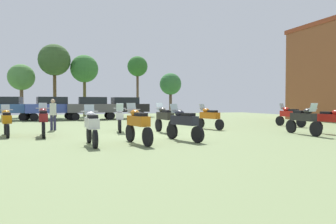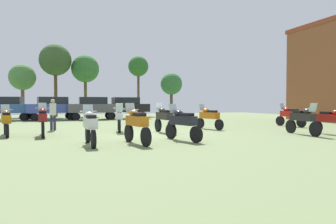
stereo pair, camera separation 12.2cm
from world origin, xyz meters
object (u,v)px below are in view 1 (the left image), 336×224
(motorcycle_1, at_px, (184,123))
(motorcycle_12, at_px, (92,125))
(car_1, at_px, (125,106))
(car_2, at_px, (6,107))
(tree_1, at_px, (137,67))
(motorcycle_5, at_px, (332,120))
(motorcycle_7, at_px, (120,118))
(car_5, at_px, (92,106))
(car_4, at_px, (52,107))
(motorcycle_2, at_px, (138,124))
(motorcycle_8, at_px, (6,121))
(tree_3, at_px, (21,78))
(motorcycle_13, at_px, (290,115))
(tree_5, at_px, (171,84))
(tree_4, at_px, (54,60))
(person_1, at_px, (53,112))
(motorcycle_4, at_px, (209,117))
(tree_6, at_px, (84,69))
(motorcycle_9, at_px, (165,118))
(motorcycle_3, at_px, (303,119))
(motorcycle_6, at_px, (43,120))

(motorcycle_1, height_order, motorcycle_12, motorcycle_1)
(car_1, xyz_separation_m, car_2, (-10.09, 0.22, 0.00))
(tree_1, bearing_deg, motorcycle_5, -82.14)
(motorcycle_5, xyz_separation_m, tree_1, (-3.37, 24.42, 4.99))
(motorcycle_7, height_order, car_5, car_5)
(car_4, bearing_deg, car_2, 71.04)
(motorcycle_2, relative_size, motorcycle_8, 0.99)
(car_5, bearing_deg, motorcycle_5, -150.98)
(motorcycle_7, relative_size, tree_3, 0.39)
(motorcycle_5, distance_m, motorcycle_7, 10.42)
(car_1, height_order, tree_1, tree_1)
(motorcycle_13, bearing_deg, tree_1, 93.32)
(motorcycle_8, height_order, tree_1, tree_1)
(motorcycle_2, bearing_deg, tree_5, 57.11)
(tree_4, relative_size, tree_5, 1.52)
(tree_3, bearing_deg, person_1, -78.97)
(tree_1, xyz_separation_m, tree_3, (-12.46, -0.35, -1.61))
(motorcycle_4, height_order, motorcycle_12, motorcycle_12)
(person_1, height_order, tree_4, tree_4)
(car_4, height_order, tree_5, tree_5)
(tree_5, xyz_separation_m, tree_6, (-10.21, 0.23, 1.50))
(motorcycle_9, height_order, tree_1, tree_1)
(tree_4, xyz_separation_m, tree_5, (13.34, 0.22, -2.28))
(motorcycle_7, xyz_separation_m, tree_5, (9.93, 19.38, 3.02))
(motorcycle_13, distance_m, car_2, 22.30)
(motorcycle_3, xyz_separation_m, motorcycle_12, (-9.79, -0.31, -0.03))
(tree_5, height_order, tree_6, tree_6)
(car_5, height_order, tree_1, tree_1)
(motorcycle_4, xyz_separation_m, tree_3, (-11.77, 19.40, 3.39))
(motorcycle_3, height_order, motorcycle_9, motorcycle_9)
(motorcycle_1, distance_m, motorcycle_9, 3.19)
(motorcycle_2, relative_size, car_5, 0.51)
(car_2, relative_size, tree_5, 0.87)
(motorcycle_9, relative_size, car_4, 0.51)
(motorcycle_12, height_order, car_4, car_4)
(motorcycle_8, bearing_deg, tree_4, 73.42)
(motorcycle_9, distance_m, car_5, 13.64)
(motorcycle_1, relative_size, tree_6, 0.32)
(car_1, xyz_separation_m, tree_5, (7.05, 6.77, 2.58))
(motorcycle_4, distance_m, tree_4, 21.88)
(motorcycle_7, bearing_deg, tree_4, -71.15)
(car_5, bearing_deg, motorcycle_4, -156.52)
(motorcycle_5, height_order, person_1, person_1)
(motorcycle_8, bearing_deg, motorcycle_5, -28.47)
(motorcycle_1, distance_m, motorcycle_13, 10.13)
(motorcycle_12, xyz_separation_m, car_5, (1.71, 16.78, 0.46))
(motorcycle_13, height_order, tree_1, tree_1)
(motorcycle_6, distance_m, car_4, 13.30)
(motorcycle_4, bearing_deg, motorcycle_9, -174.14)
(motorcycle_5, xyz_separation_m, motorcycle_9, (-7.18, 3.43, 0.03))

